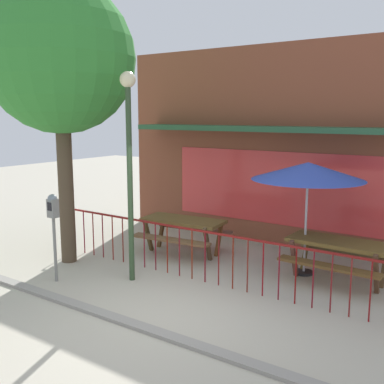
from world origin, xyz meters
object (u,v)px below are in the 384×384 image
(street_tree, at_px, (60,59))
(picnic_table_left, at_px, (183,226))
(picnic_table_right, at_px, (339,249))
(street_lamp, at_px, (129,146))
(patio_umbrella, at_px, (308,172))
(parking_meter_near, at_px, (53,215))

(street_tree, bearing_deg, picnic_table_left, 47.54)
(picnic_table_right, distance_m, street_lamp, 4.22)
(street_tree, distance_m, street_lamp, 2.44)
(street_tree, bearing_deg, street_lamp, -2.46)
(picnic_table_right, height_order, street_lamp, street_lamp)
(patio_umbrella, xyz_separation_m, street_tree, (-4.34, -2.04, 2.11))
(picnic_table_right, bearing_deg, patio_umbrella, 174.78)
(picnic_table_left, distance_m, street_tree, 4.25)
(picnic_table_left, distance_m, picnic_table_right, 3.36)
(parking_meter_near, distance_m, street_tree, 3.07)
(patio_umbrella, height_order, street_lamp, street_lamp)
(picnic_table_left, xyz_separation_m, street_lamp, (0.17, -1.88, 1.87))
(parking_meter_near, height_order, street_lamp, street_lamp)
(picnic_table_right, relative_size, street_lamp, 0.49)
(street_lamp, bearing_deg, street_tree, 177.54)
(patio_umbrella, height_order, street_tree, street_tree)
(picnic_table_right, height_order, patio_umbrella, patio_umbrella)
(picnic_table_right, bearing_deg, street_tree, -158.37)
(patio_umbrella, distance_m, street_tree, 5.24)
(patio_umbrella, relative_size, parking_meter_near, 1.33)
(patio_umbrella, height_order, parking_meter_near, patio_umbrella)
(parking_meter_near, distance_m, street_lamp, 1.85)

